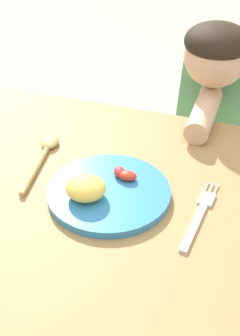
{
  "coord_description": "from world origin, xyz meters",
  "views": [
    {
      "loc": [
        0.24,
        -0.69,
        1.38
      ],
      "look_at": [
        -0.01,
        0.1,
        0.77
      ],
      "focal_mm": 54.95,
      "sensor_mm": 36.0,
      "label": 1
    }
  ],
  "objects_px": {
    "plate": "(105,191)",
    "person": "(206,164)",
    "fork": "(199,215)",
    "spoon": "(44,154)"
  },
  "relations": [
    {
      "from": "plate",
      "to": "person",
      "type": "bearing_deg",
      "value": 75.37
    },
    {
      "from": "plate",
      "to": "spoon",
      "type": "distance_m",
      "value": 0.19
    },
    {
      "from": "person",
      "to": "fork",
      "type": "bearing_deg",
      "value": 96.41
    },
    {
      "from": "plate",
      "to": "fork",
      "type": "distance_m",
      "value": 0.18
    },
    {
      "from": "fork",
      "to": "person",
      "type": "relative_size",
      "value": 0.21
    },
    {
      "from": "spoon",
      "to": "person",
      "type": "bearing_deg",
      "value": -43.35
    },
    {
      "from": "fork",
      "to": "plate",
      "type": "bearing_deg",
      "value": 95.3
    },
    {
      "from": "plate",
      "to": "person",
      "type": "distance_m",
      "value": 0.57
    },
    {
      "from": "spoon",
      "to": "person",
      "type": "xyz_separation_m",
      "value": [
        0.3,
        0.4,
        -0.24
      ]
    },
    {
      "from": "plate",
      "to": "spoon",
      "type": "bearing_deg",
      "value": 152.99
    }
  ]
}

